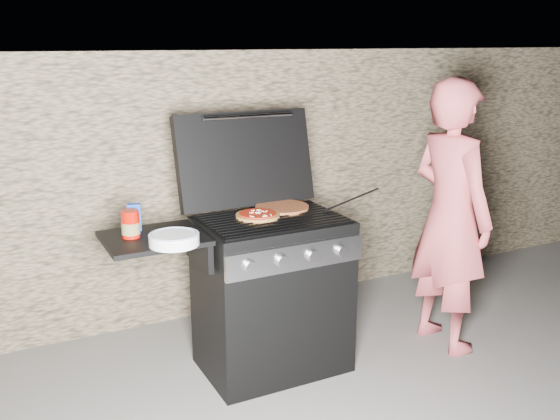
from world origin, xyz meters
name	(u,v)px	position (x,y,z in m)	size (l,w,h in m)	color
ground	(272,365)	(0.00, 0.00, 0.00)	(50.00, 50.00, 0.00)	#68615A
stone_wall	(206,182)	(0.00, 1.05, 0.90)	(8.00, 0.35, 1.80)	#9D8463
gas_grill	(232,302)	(-0.25, 0.00, 0.46)	(1.34, 0.79, 0.91)	black
pizza_topped	(258,215)	(-0.06, 0.05, 0.92)	(0.25, 0.25, 0.03)	tan
pizza_plain	(282,207)	(0.14, 0.15, 0.92)	(0.31, 0.31, 0.02)	#AF6A3C
sauce_jar	(131,224)	(-0.78, 0.03, 0.97)	(0.09, 0.09, 0.14)	#A40C03
blue_carton	(134,217)	(-0.73, 0.14, 0.97)	(0.07, 0.04, 0.14)	#1139A3
plate_stack	(174,239)	(-0.62, -0.18, 0.93)	(0.24, 0.24, 0.06)	white
person	(450,216)	(1.10, -0.21, 0.83)	(0.61, 0.40, 1.66)	#D04F55
tongs	(352,200)	(0.53, 0.00, 0.95)	(0.01, 0.01, 0.43)	black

